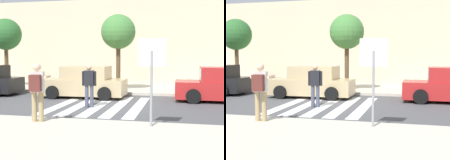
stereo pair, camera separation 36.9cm
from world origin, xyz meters
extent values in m
plane|color=#4C4C4F|center=(0.00, 0.00, 0.00)|extent=(120.00, 120.00, 0.00)
cube|color=beige|center=(0.00, -6.20, 0.07)|extent=(60.00, 6.00, 0.14)
cube|color=beige|center=(0.00, 6.00, 0.07)|extent=(60.00, 4.80, 0.14)
cube|color=beige|center=(0.00, 10.40, 2.91)|extent=(56.00, 4.00, 5.81)
cube|color=silver|center=(-1.60, 0.20, 0.00)|extent=(0.44, 5.20, 0.01)
cube|color=silver|center=(-0.80, 0.20, 0.00)|extent=(0.44, 5.20, 0.01)
cube|color=silver|center=(0.00, 0.20, 0.00)|extent=(0.44, 5.20, 0.01)
cube|color=silver|center=(0.80, 0.20, 0.00)|extent=(0.44, 5.20, 0.01)
cube|color=silver|center=(1.60, 0.20, 0.00)|extent=(0.44, 5.20, 0.01)
cylinder|color=gray|center=(2.49, -3.74, 1.18)|extent=(0.07, 0.07, 2.08)
cube|color=white|center=(2.49, -3.73, 2.17)|extent=(0.76, 0.03, 0.76)
cube|color=red|center=(2.49, -3.71, 2.17)|extent=(0.66, 0.02, 0.66)
cylinder|color=tan|center=(-0.93, -3.88, 0.58)|extent=(0.15, 0.15, 0.88)
cylinder|color=tan|center=(-0.73, -3.85, 0.58)|extent=(0.15, 0.15, 0.88)
cube|color=silver|center=(-0.83, -3.86, 1.32)|extent=(0.42, 0.30, 0.60)
sphere|color=beige|center=(-0.83, -3.86, 1.75)|extent=(0.23, 0.23, 0.23)
cylinder|color=beige|center=(-1.10, -3.69, 1.46)|extent=(0.20, 0.59, 0.10)
cylinder|color=beige|center=(-0.63, -3.60, 1.46)|extent=(0.20, 0.59, 0.10)
cube|color=black|center=(-0.90, -3.47, 1.49)|extent=(0.16, 0.12, 0.10)
cube|color=#5B2823|center=(-0.79, -4.09, 1.30)|extent=(0.35, 0.25, 0.48)
cylinder|color=#474C60|center=(-0.39, -0.40, 0.44)|extent=(0.15, 0.15, 0.88)
cylinder|color=#474C60|center=(-0.19, -0.37, 0.44)|extent=(0.15, 0.15, 0.88)
cube|color=black|center=(-0.29, -0.39, 1.18)|extent=(0.40, 0.28, 0.60)
sphere|color=tan|center=(-0.29, -0.39, 1.61)|extent=(0.23, 0.23, 0.23)
cylinder|color=black|center=(-0.53, -0.41, 1.16)|extent=(0.10, 0.10, 0.58)
cylinder|color=black|center=(-0.06, -0.36, 1.16)|extent=(0.10, 0.10, 0.58)
cube|color=slate|center=(-5.92, 2.30, 1.23)|extent=(0.10, 1.50, 0.51)
cylinder|color=black|center=(-5.77, 3.15, 0.32)|extent=(0.64, 0.22, 0.64)
cube|color=tan|center=(-1.39, 2.30, 0.53)|extent=(4.10, 1.70, 0.76)
cube|color=tan|center=(-1.24, 2.30, 1.23)|extent=(2.20, 1.56, 0.64)
cube|color=slate|center=(-2.31, 2.30, 1.23)|extent=(0.10, 1.50, 0.54)
cube|color=slate|center=(-0.27, 2.30, 1.23)|extent=(0.10, 1.50, 0.51)
cylinder|color=black|center=(-2.66, 1.45, 0.32)|extent=(0.64, 0.22, 0.64)
cylinder|color=black|center=(-2.66, 3.15, 0.32)|extent=(0.64, 0.22, 0.64)
cylinder|color=black|center=(-0.12, 1.45, 0.32)|extent=(0.64, 0.22, 0.64)
cylinder|color=black|center=(-0.12, 3.15, 0.32)|extent=(0.64, 0.22, 0.64)
cube|color=red|center=(5.08, 2.30, 0.53)|extent=(4.10, 1.70, 0.76)
cube|color=slate|center=(4.16, 2.30, 1.23)|extent=(0.10, 1.50, 0.54)
cylinder|color=black|center=(3.81, 1.45, 0.32)|extent=(0.64, 0.22, 0.64)
cylinder|color=black|center=(3.81, 3.15, 0.32)|extent=(0.64, 0.22, 0.64)
cylinder|color=brown|center=(-7.13, 4.90, 1.45)|extent=(0.24, 0.24, 2.61)
sphere|color=#2D662D|center=(-7.13, 4.90, 3.32)|extent=(1.90, 1.90, 1.90)
cylinder|color=brown|center=(-0.07, 4.35, 1.45)|extent=(0.24, 0.24, 2.63)
sphere|color=#47843D|center=(-0.07, 4.35, 3.33)|extent=(1.87, 1.87, 1.87)
camera|label=1|loc=(3.29, -12.25, 2.13)|focal=50.00mm
camera|label=2|loc=(3.65, -12.16, 2.13)|focal=50.00mm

